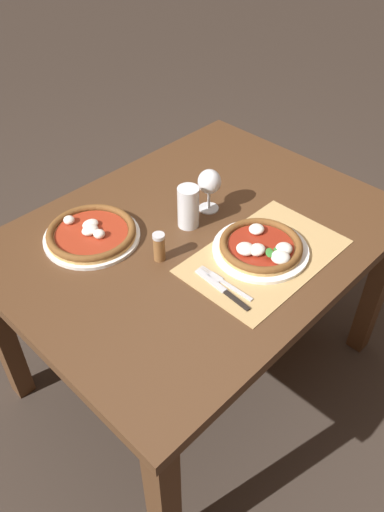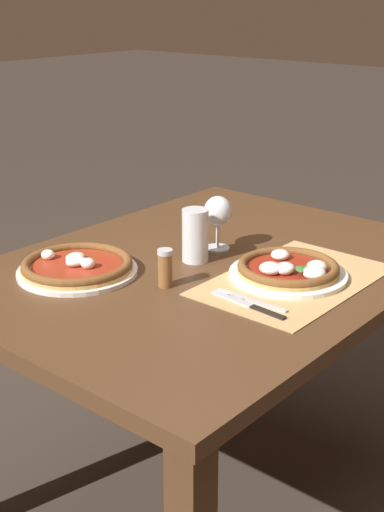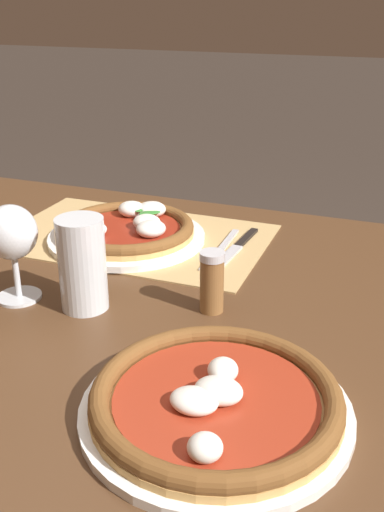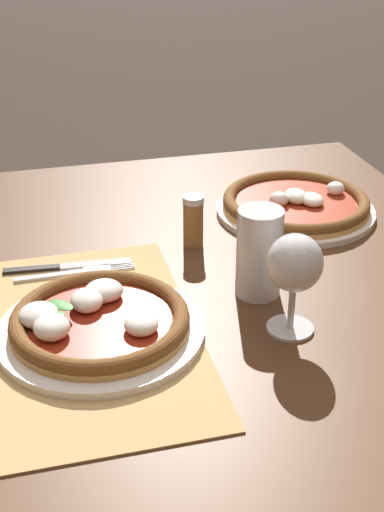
{
  "view_description": "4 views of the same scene",
  "coord_description": "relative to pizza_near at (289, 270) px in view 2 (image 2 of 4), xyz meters",
  "views": [
    {
      "loc": [
        -0.94,
        -0.89,
        1.77
      ],
      "look_at": [
        -0.13,
        -0.1,
        0.78
      ],
      "focal_mm": 35.0,
      "sensor_mm": 36.0,
      "label": 1
    },
    {
      "loc": [
        -1.39,
        -1.11,
        1.43
      ],
      "look_at": [
        -0.13,
        -0.05,
        0.81
      ],
      "focal_mm": 50.0,
      "sensor_mm": 36.0,
      "label": 2
    },
    {
      "loc": [
        -0.44,
        0.75,
        1.19
      ],
      "look_at": [
        -0.13,
        -0.07,
        0.8
      ],
      "focal_mm": 42.0,
      "sensor_mm": 36.0,
      "label": 3
    },
    {
      "loc": [
        0.93,
        -0.3,
        1.33
      ],
      "look_at": [
        -0.04,
        -0.05,
        0.8
      ],
      "focal_mm": 50.0,
      "sensor_mm": 36.0,
      "label": 4
    }
  ],
  "objects": [
    {
      "name": "pizza_near",
      "position": [
        0.0,
        0.0,
        0.0
      ],
      "size": [
        0.3,
        0.3,
        0.05
      ],
      "color": "white",
      "rests_on": "paper_placemat"
    },
    {
      "name": "knife",
      "position": [
        -0.21,
        -0.02,
        -0.02
      ],
      "size": [
        0.03,
        0.22,
        0.01
      ],
      "color": "black",
      "rests_on": "paper_placemat"
    },
    {
      "name": "pizza_far",
      "position": [
        -0.33,
        0.44,
        -0.0
      ],
      "size": [
        0.31,
        0.31,
        0.05
      ],
      "color": "white",
      "rests_on": "dining_table"
    },
    {
      "name": "paper_placemat",
      "position": [
        -0.01,
        -0.02,
        -0.02
      ],
      "size": [
        0.51,
        0.32,
        0.0
      ],
      "primitive_type": "cube",
      "color": "tan",
      "rests_on": "dining_table"
    },
    {
      "name": "dining_table",
      "position": [
        -0.06,
        0.22,
        -0.12
      ],
      "size": [
        1.29,
        0.98,
        0.74
      ],
      "color": "#4C301C",
      "rests_on": "ground"
    },
    {
      "name": "ground_plane",
      "position": [
        -0.06,
        0.22,
        -0.76
      ],
      "size": [
        24.0,
        24.0,
        0.0
      ],
      "primitive_type": "plane",
      "color": "#382D26"
    },
    {
      "name": "pepper_shaker",
      "position": [
        -0.24,
        0.21,
        0.03
      ],
      "size": [
        0.04,
        0.04,
        0.1
      ],
      "color": "brown",
      "rests_on": "dining_table"
    },
    {
      "name": "wine_glass",
      "position": [
        0.06,
        0.28,
        0.08
      ],
      "size": [
        0.08,
        0.08,
        0.16
      ],
      "color": "silver",
      "rests_on": "dining_table"
    },
    {
      "name": "pint_glass",
      "position": [
        -0.05,
        0.26,
        0.05
      ],
      "size": [
        0.07,
        0.07,
        0.15
      ],
      "color": "silver",
      "rests_on": "dining_table"
    },
    {
      "name": "fork",
      "position": [
        -0.19,
        -0.01,
        -0.02
      ],
      "size": [
        0.02,
        0.2,
        0.0
      ],
      "color": "#B7B7BC",
      "rests_on": "paper_placemat"
    }
  ]
}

